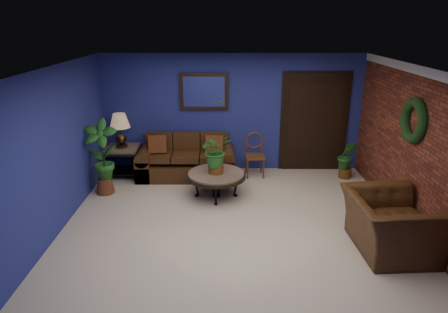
{
  "coord_description": "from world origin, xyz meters",
  "views": [
    {
      "loc": [
        -0.19,
        -5.82,
        3.16
      ],
      "look_at": [
        -0.18,
        0.55,
        0.95
      ],
      "focal_mm": 32.0,
      "sensor_mm": 36.0,
      "label": 1
    }
  ],
  "objects_px": {
    "sofa": "(187,162)",
    "side_chair": "(255,151)",
    "table_lamp": "(120,126)",
    "armchair": "(389,224)",
    "coffee_table": "(216,176)",
    "end_table": "(122,154)"
  },
  "relations": [
    {
      "from": "coffee_table",
      "to": "end_table",
      "type": "distance_m",
      "value": 2.23
    },
    {
      "from": "side_chair",
      "to": "table_lamp",
      "type": "bearing_deg",
      "value": 178.78
    },
    {
      "from": "table_lamp",
      "to": "armchair",
      "type": "relative_size",
      "value": 0.54
    },
    {
      "from": "table_lamp",
      "to": "coffee_table",
      "type": "bearing_deg",
      "value": -27.72
    },
    {
      "from": "sofa",
      "to": "table_lamp",
      "type": "bearing_deg",
      "value": -178.89
    },
    {
      "from": "side_chair",
      "to": "armchair",
      "type": "bearing_deg",
      "value": -62.63
    },
    {
      "from": "sofa",
      "to": "armchair",
      "type": "height_order",
      "value": "sofa"
    },
    {
      "from": "coffee_table",
      "to": "table_lamp",
      "type": "xyz_separation_m",
      "value": [
        -1.97,
        1.04,
        0.67
      ]
    },
    {
      "from": "sofa",
      "to": "coffee_table",
      "type": "bearing_deg",
      "value": -59.21
    },
    {
      "from": "sofa",
      "to": "side_chair",
      "type": "height_order",
      "value": "side_chair"
    },
    {
      "from": "sofa",
      "to": "table_lamp",
      "type": "relative_size",
      "value": 2.95
    },
    {
      "from": "coffee_table",
      "to": "side_chair",
      "type": "height_order",
      "value": "side_chair"
    },
    {
      "from": "table_lamp",
      "to": "side_chair",
      "type": "bearing_deg",
      "value": 1.41
    },
    {
      "from": "end_table",
      "to": "armchair",
      "type": "bearing_deg",
      "value": -32.7
    },
    {
      "from": "sofa",
      "to": "coffee_table",
      "type": "height_order",
      "value": "sofa"
    },
    {
      "from": "coffee_table",
      "to": "side_chair",
      "type": "distance_m",
      "value": 1.36
    },
    {
      "from": "sofa",
      "to": "side_chair",
      "type": "distance_m",
      "value": 1.44
    },
    {
      "from": "coffee_table",
      "to": "armchair",
      "type": "distance_m",
      "value": 3.08
    },
    {
      "from": "table_lamp",
      "to": "armchair",
      "type": "distance_m",
      "value": 5.33
    },
    {
      "from": "side_chair",
      "to": "armchair",
      "type": "distance_m",
      "value": 3.38
    },
    {
      "from": "sofa",
      "to": "coffee_table",
      "type": "distance_m",
      "value": 1.24
    },
    {
      "from": "sofa",
      "to": "armchair",
      "type": "xyz_separation_m",
      "value": [
        3.11,
        -2.88,
        0.11
      ]
    }
  ]
}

